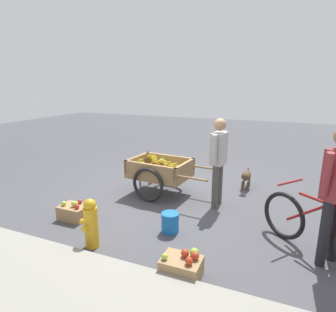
% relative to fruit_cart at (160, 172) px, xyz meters
% --- Properties ---
extents(ground_plane, '(24.00, 24.00, 0.00)m').
position_rel_fruit_cart_xyz_m(ground_plane, '(-0.22, -0.13, -0.44)').
color(ground_plane, '#47474C').
extents(fruit_cart, '(1.72, 1.00, 0.73)m').
position_rel_fruit_cart_xyz_m(fruit_cart, '(0.00, 0.00, 0.00)').
color(fruit_cart, '#937047').
rests_on(fruit_cart, ground).
extents(vendor_person, '(0.23, 0.54, 1.53)m').
position_rel_fruit_cart_xyz_m(vendor_person, '(-1.15, 0.12, 0.47)').
color(vendor_person, '#4C4742').
rests_on(vendor_person, ground).
extents(bicycle, '(1.33, 1.08, 0.85)m').
position_rel_fruit_cart_xyz_m(bicycle, '(-2.63, 1.14, -0.09)').
color(bicycle, black).
rests_on(bicycle, ground).
extents(dog, '(0.19, 0.67, 0.40)m').
position_rel_fruit_cart_xyz_m(dog, '(-1.50, -0.91, -0.17)').
color(dog, '#4C3823').
rests_on(dog, ground).
extents(fire_hydrant, '(0.25, 0.25, 0.67)m').
position_rel_fruit_cart_xyz_m(fire_hydrant, '(0.06, 2.04, -0.11)').
color(fire_hydrant, gold).
rests_on(fire_hydrant, ground).
extents(plastic_bucket, '(0.25, 0.25, 0.29)m').
position_rel_fruit_cart_xyz_m(plastic_bucket, '(-0.74, 1.29, -0.30)').
color(plastic_bucket, '#1966B2').
rests_on(plastic_bucket, ground).
extents(apple_crate, '(0.44, 0.32, 0.32)m').
position_rel_fruit_cart_xyz_m(apple_crate, '(-1.24, 2.15, -0.31)').
color(apple_crate, '#99754C').
rests_on(apple_crate, ground).
extents(mixed_fruit_crate, '(0.44, 0.32, 0.31)m').
position_rel_fruit_cart_xyz_m(mixed_fruit_crate, '(0.82, 1.50, -0.32)').
color(mixed_fruit_crate, '#99754C').
rests_on(mixed_fruit_crate, ground).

